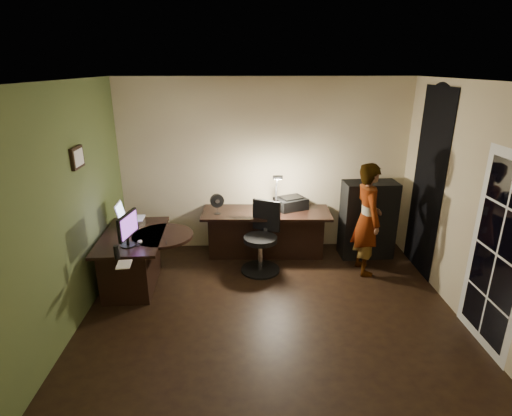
{
  "coord_description": "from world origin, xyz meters",
  "views": [
    {
      "loc": [
        -0.3,
        -4.1,
        2.84
      ],
      "look_at": [
        -0.15,
        1.05,
        1.0
      ],
      "focal_mm": 28.0,
      "sensor_mm": 36.0,
      "label": 1
    }
  ],
  "objects_px": {
    "desk_left": "(135,260)",
    "cabinet": "(368,220)",
    "monitor": "(127,234)",
    "office_chair": "(260,239)",
    "person": "(367,219)",
    "desk_right": "(266,233)"
  },
  "relations": [
    {
      "from": "desk_left",
      "to": "cabinet",
      "type": "xyz_separation_m",
      "value": [
        3.38,
        0.83,
        0.23
      ]
    },
    {
      "from": "monitor",
      "to": "office_chair",
      "type": "height_order",
      "value": "monitor"
    },
    {
      "from": "office_chair",
      "to": "person",
      "type": "bearing_deg",
      "value": 22.78
    },
    {
      "from": "desk_left",
      "to": "person",
      "type": "xyz_separation_m",
      "value": [
        3.2,
        0.31,
        0.44
      ]
    },
    {
      "from": "desk_right",
      "to": "person",
      "type": "bearing_deg",
      "value": -20.06
    },
    {
      "from": "desk_right",
      "to": "office_chair",
      "type": "bearing_deg",
      "value": -99.84
    },
    {
      "from": "desk_left",
      "to": "monitor",
      "type": "xyz_separation_m",
      "value": [
        0.04,
        -0.33,
        0.52
      ]
    },
    {
      "from": "cabinet",
      "to": "monitor",
      "type": "height_order",
      "value": "cabinet"
    },
    {
      "from": "monitor",
      "to": "office_chair",
      "type": "xyz_separation_m",
      "value": [
        1.66,
        0.69,
        -0.39
      ]
    },
    {
      "from": "office_chair",
      "to": "desk_right",
      "type": "bearing_deg",
      "value": 102.67
    },
    {
      "from": "desk_left",
      "to": "desk_right",
      "type": "height_order",
      "value": "desk_left"
    },
    {
      "from": "desk_left",
      "to": "cabinet",
      "type": "relative_size",
      "value": 1.08
    },
    {
      "from": "cabinet",
      "to": "monitor",
      "type": "distance_m",
      "value": 3.55
    },
    {
      "from": "desk_left",
      "to": "office_chair",
      "type": "distance_m",
      "value": 1.74
    },
    {
      "from": "cabinet",
      "to": "office_chair",
      "type": "distance_m",
      "value": 1.75
    },
    {
      "from": "person",
      "to": "office_chair",
      "type": "bearing_deg",
      "value": 83.95
    },
    {
      "from": "desk_right",
      "to": "monitor",
      "type": "xyz_separation_m",
      "value": [
        -1.77,
        -1.21,
        0.53
      ]
    },
    {
      "from": "desk_left",
      "to": "monitor",
      "type": "relative_size",
      "value": 2.79
    },
    {
      "from": "desk_right",
      "to": "person",
      "type": "height_order",
      "value": "person"
    },
    {
      "from": "desk_right",
      "to": "office_chair",
      "type": "xyz_separation_m",
      "value": [
        -0.11,
        -0.52,
        0.14
      ]
    },
    {
      "from": "desk_left",
      "to": "office_chair",
      "type": "height_order",
      "value": "office_chair"
    },
    {
      "from": "desk_left",
      "to": "desk_right",
      "type": "distance_m",
      "value": 2.01
    }
  ]
}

